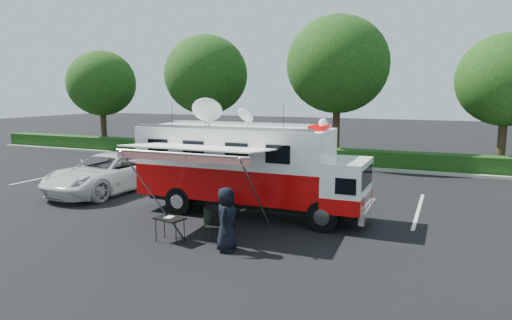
{
  "coord_description": "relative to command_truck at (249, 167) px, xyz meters",
  "views": [
    {
      "loc": [
        6.39,
        -14.5,
        4.37
      ],
      "look_at": [
        0.0,
        0.5,
        1.9
      ],
      "focal_mm": 32.0,
      "sensor_mm": 36.0,
      "label": 1
    }
  ],
  "objects": [
    {
      "name": "stall_lines",
      "position": [
        -0.43,
        3.0,
        -1.7
      ],
      "size": [
        24.12,
        5.5,
        0.01
      ],
      "color": "silver",
      "rests_on": "ground_plane"
    },
    {
      "name": "folding_table",
      "position": [
        -0.91,
        -3.63,
        -1.04
      ],
      "size": [
        0.95,
        0.77,
        0.72
      ],
      "color": "black",
      "rests_on": "ground_plane"
    },
    {
      "name": "ground_plane",
      "position": [
        0.07,
        0.0,
        -1.7
      ],
      "size": [
        120.0,
        120.0,
        0.0
      ],
      "primitive_type": "plane",
      "color": "black",
      "rests_on": "ground"
    },
    {
      "name": "command_truck",
      "position": [
        0.0,
        0.0,
        0.0
      ],
      "size": [
        8.29,
        2.28,
        3.98
      ],
      "color": "black",
      "rests_on": "ground_plane"
    },
    {
      "name": "person",
      "position": [
        0.96,
        -3.68,
        -1.7
      ],
      "size": [
        0.7,
        0.95,
        1.79
      ],
      "primitive_type": "imported",
      "rotation": [
        0.0,
        0.0,
        1.73
      ],
      "color": "black",
      "rests_on": "ground_plane"
    },
    {
      "name": "back_border",
      "position": [
        1.22,
        12.9,
        3.3
      ],
      "size": [
        60.0,
        6.14,
        8.87
      ],
      "color": "#9E998E",
      "rests_on": "ground_plane"
    },
    {
      "name": "white_suv",
      "position": [
        -7.16,
        0.98,
        -1.7
      ],
      "size": [
        3.18,
        6.16,
        1.66
      ],
      "primitive_type": "imported",
      "rotation": [
        0.0,
        0.0,
        -0.07
      ],
      "color": "silver",
      "rests_on": "ground_plane"
    },
    {
      "name": "trash_bin",
      "position": [
        -0.39,
        -2.1,
        -1.33
      ],
      "size": [
        0.49,
        0.49,
        0.73
      ],
      "color": "black",
      "rests_on": "ground_plane"
    },
    {
      "name": "awning",
      "position": [
        -0.74,
        -2.37,
        0.85
      ],
      "size": [
        4.52,
        2.36,
        2.74
      ],
      "color": "white",
      "rests_on": "ground_plane"
    },
    {
      "name": "folding_chair",
      "position": [
        0.35,
        -3.09,
        -1.08
      ],
      "size": [
        0.63,
        0.67,
        1.05
      ],
      "color": "black",
      "rests_on": "ground_plane"
    }
  ]
}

